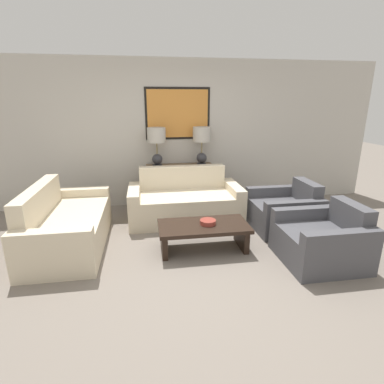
# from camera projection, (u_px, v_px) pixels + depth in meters

# --- Properties ---
(ground_plane) EXTENTS (20.00, 20.00, 0.00)m
(ground_plane) POSITION_uv_depth(u_px,v_px,m) (201.00, 263.00, 3.71)
(ground_plane) COLOR slate
(back_wall) EXTENTS (7.68, 0.12, 2.65)m
(back_wall) POSITION_uv_depth(u_px,v_px,m) (178.00, 134.00, 5.59)
(back_wall) COLOR beige
(back_wall) RESTS_ON ground_plane
(console_table) EXTENTS (1.22, 0.38, 0.79)m
(console_table) POSITION_uv_depth(u_px,v_px,m) (180.00, 186.00, 5.60)
(console_table) COLOR brown
(console_table) RESTS_ON ground_plane
(table_lamp_left) EXTENTS (0.32, 0.32, 0.68)m
(table_lamp_left) POSITION_uv_depth(u_px,v_px,m) (157.00, 141.00, 5.30)
(table_lamp_left) COLOR #333338
(table_lamp_left) RESTS_ON console_table
(table_lamp_right) EXTENTS (0.32, 0.32, 0.68)m
(table_lamp_right) POSITION_uv_depth(u_px,v_px,m) (202.00, 140.00, 5.42)
(table_lamp_right) COLOR #333338
(table_lamp_right) RESTS_ON console_table
(couch_by_back_wall) EXTENTS (1.83, 0.90, 0.85)m
(couch_by_back_wall) POSITION_uv_depth(u_px,v_px,m) (185.00, 203.00, 5.00)
(couch_by_back_wall) COLOR beige
(couch_by_back_wall) RESTS_ON ground_plane
(couch_by_side) EXTENTS (0.90, 1.83, 0.85)m
(couch_by_side) POSITION_uv_depth(u_px,v_px,m) (67.00, 226.00, 4.07)
(couch_by_side) COLOR beige
(couch_by_side) RESTS_ON ground_plane
(coffee_table) EXTENTS (1.19, 0.60, 0.36)m
(coffee_table) POSITION_uv_depth(u_px,v_px,m) (204.00, 231.00, 3.97)
(coffee_table) COLOR black
(coffee_table) RESTS_ON ground_plane
(decorative_bowl) EXTENTS (0.21, 0.21, 0.06)m
(decorative_bowl) POSITION_uv_depth(u_px,v_px,m) (208.00, 222.00, 3.94)
(decorative_bowl) COLOR #93382D
(decorative_bowl) RESTS_ON coffee_table
(armchair_near_back_wall) EXTENTS (0.92, 0.91, 0.74)m
(armchair_near_back_wall) POSITION_uv_depth(u_px,v_px,m) (285.00, 212.00, 4.66)
(armchair_near_back_wall) COLOR #4C4C51
(armchair_near_back_wall) RESTS_ON ground_plane
(armchair_near_camera) EXTENTS (0.92, 0.91, 0.74)m
(armchair_near_camera) POSITION_uv_depth(u_px,v_px,m) (322.00, 241.00, 3.69)
(armchair_near_camera) COLOR #4C4C51
(armchair_near_camera) RESTS_ON ground_plane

